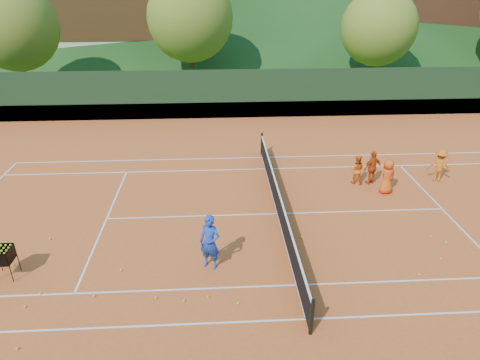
{
  "coord_description": "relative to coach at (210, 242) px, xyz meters",
  "views": [
    {
      "loc": [
        -2.24,
        -13.89,
        8.25
      ],
      "look_at": [
        -1.44,
        0.0,
        1.48
      ],
      "focal_mm": 32.0,
      "sensor_mm": 36.0,
      "label": 1
    }
  ],
  "objects": [
    {
      "name": "ground",
      "position": [
        2.52,
        3.09,
        -0.91
      ],
      "size": [
        400.0,
        400.0,
        0.0
      ],
      "primitive_type": "plane",
      "color": "#32531A",
      "rests_on": "ground"
    },
    {
      "name": "clay_court",
      "position": [
        2.52,
        3.09,
        -0.9
      ],
      "size": [
        40.0,
        24.0,
        0.02
      ],
      "primitive_type": "cube",
      "color": "#BB4F1E",
      "rests_on": "ground"
    },
    {
      "name": "coach",
      "position": [
        0.0,
        0.0,
        0.0
      ],
      "size": [
        0.77,
        0.66,
        1.79
      ],
      "primitive_type": "imported",
      "rotation": [
        0.0,
        0.0,
        -0.42
      ],
      "color": "#1C3EB6",
      "rests_on": "clay_court"
    },
    {
      "name": "student_a",
      "position": [
        6.23,
        5.5,
        -0.25
      ],
      "size": [
        0.75,
        0.67,
        1.29
      ],
      "primitive_type": "imported",
      "rotation": [
        0.0,
        0.0,
        2.8
      ],
      "color": "orange",
      "rests_on": "clay_court"
    },
    {
      "name": "student_b",
      "position": [
        6.88,
        5.43,
        -0.15
      ],
      "size": [
        0.95,
        0.68,
        1.49
      ],
      "primitive_type": "imported",
      "rotation": [
        0.0,
        0.0,
        3.55
      ],
      "color": "#CB4512",
      "rests_on": "clay_court"
    },
    {
      "name": "student_c",
      "position": [
        7.18,
        4.53,
        -0.15
      ],
      "size": [
        0.82,
        0.63,
        1.49
      ],
      "primitive_type": "imported",
      "rotation": [
        0.0,
        0.0,
        3.37
      ],
      "color": "#F25215",
      "rests_on": "clay_court"
    },
    {
      "name": "student_d",
      "position": [
        9.87,
        5.53,
        -0.17
      ],
      "size": [
        1.08,
        0.87,
        1.46
      ],
      "primitive_type": "imported",
      "rotation": [
        0.0,
        0.0,
        2.73
      ],
      "color": "orange",
      "rests_on": "clay_court"
    },
    {
      "name": "tennis_ball_0",
      "position": [
        -2.74,
        -0.06,
        -0.86
      ],
      "size": [
        0.07,
        0.07,
        0.07
      ],
      "primitive_type": "sphere",
      "color": "#C6DB24",
      "rests_on": "clay_court"
    },
    {
      "name": "tennis_ball_1",
      "position": [
        -3.28,
        -1.21,
        -0.86
      ],
      "size": [
        0.07,
        0.07,
        0.07
      ],
      "primitive_type": "sphere",
      "color": "#C6DB24",
      "rests_on": "clay_court"
    },
    {
      "name": "tennis_ball_2",
      "position": [
        -0.74,
        -1.54,
        -0.86
      ],
      "size": [
        0.07,
        0.07,
        0.07
      ],
      "primitive_type": "sphere",
      "color": "#C6DB24",
      "rests_on": "clay_court"
    },
    {
      "name": "tennis_ball_3",
      "position": [
        7.58,
        1.19,
        -0.86
      ],
      "size": [
        0.07,
        0.07,
        0.07
      ],
      "primitive_type": "sphere",
      "color": "#C6DB24",
      "rests_on": "clay_court"
    },
    {
      "name": "tennis_ball_4",
      "position": [
        7.94,
        0.81,
        -0.86
      ],
      "size": [
        0.07,
        0.07,
        0.07
      ],
      "primitive_type": "sphere",
      "color": "#C6DB24",
      "rests_on": "clay_court"
    },
    {
      "name": "tennis_ball_6",
      "position": [
        6.28,
        -0.8,
        -0.86
      ],
      "size": [
        0.07,
        0.07,
        0.07
      ],
      "primitive_type": "sphere",
      "color": "#C6DB24",
      "rests_on": "clay_court"
    },
    {
      "name": "tennis_ball_7",
      "position": [
        -4.67,
        -3.0,
        -0.86
      ],
      "size": [
        0.07,
        0.07,
        0.07
      ],
      "primitive_type": "sphere",
      "color": "#C6DB24",
      "rests_on": "clay_court"
    },
    {
      "name": "tennis_ball_8",
      "position": [
        -6.14,
        0.34,
        -0.86
      ],
      "size": [
        0.07,
        0.07,
        0.07
      ],
      "primitive_type": "sphere",
      "color": "#C6DB24",
      "rests_on": "clay_court"
    },
    {
      "name": "tennis_ball_10",
      "position": [
        3.11,
        1.38,
        -0.86
      ],
      "size": [
        0.07,
        0.07,
        0.07
      ],
      "primitive_type": "sphere",
      "color": "#C6DB24",
      "rests_on": "clay_court"
    },
    {
      "name": "tennis_ball_11",
      "position": [
        7.31,
        -0.07,
        -0.86
      ],
      "size": [
        0.07,
        0.07,
        0.07
      ],
      "primitive_type": "sphere",
      "color": "#C6DB24",
      "rests_on": "clay_court"
    },
    {
      "name": "tennis_ball_12",
      "position": [
        -5.05,
        -1.53,
        -0.86
      ],
      "size": [
        0.07,
        0.07,
        0.07
      ],
      "primitive_type": "sphere",
      "color": "#C6DB24",
      "rests_on": "clay_court"
    },
    {
      "name": "tennis_ball_13",
      "position": [
        -1.53,
        -1.37,
        -0.86
      ],
      "size": [
        0.07,
        0.07,
        0.07
      ],
      "primitive_type": "sphere",
      "color": "#C6DB24",
      "rests_on": "clay_court"
    },
    {
      "name": "tennis_ball_16",
      "position": [
        -4.83,
        -1.02,
        -0.86
      ],
      "size": [
        0.07,
        0.07,
        0.07
      ],
      "primitive_type": "sphere",
      "color": "#C6DB24",
      "rests_on": "clay_court"
    },
    {
      "name": "tennis_ball_19",
      "position": [
        -5.5,
        1.8,
        -0.86
      ],
      "size": [
        0.07,
        0.07,
        0.07
      ],
      "primitive_type": "sphere",
      "color": "#C6DB24",
      "rests_on": "clay_court"
    },
    {
      "name": "tennis_ball_21",
      "position": [
        0.77,
        -1.73,
        -0.86
      ],
      "size": [
        0.07,
        0.07,
        0.07
      ],
      "primitive_type": "sphere",
      "color": "#C6DB24",
      "rests_on": "clay_court"
    },
    {
      "name": "tennis_ball_22",
      "position": [
        -0.07,
        -1.41,
        -0.86
      ],
      "size": [
        0.07,
        0.07,
        0.07
      ],
      "primitive_type": "sphere",
      "color": "#C6DB24",
      "rests_on": "clay_court"
    },
    {
      "name": "court_lines",
      "position": [
        2.52,
        3.09,
        -0.89
      ],
      "size": [
        23.83,
        11.03,
        0.0
      ],
      "color": "silver",
      "rests_on": "clay_court"
    },
    {
      "name": "tennis_net",
      "position": [
        2.52,
        3.09,
        -0.39
      ],
      "size": [
        0.1,
        12.07,
        1.1
      ],
      "color": "black",
      "rests_on": "clay_court"
    },
    {
      "name": "perimeter_fence",
      "position": [
        2.52,
        3.09,
        0.35
      ],
      "size": [
        40.4,
        24.24,
        3.0
      ],
      "color": "black",
      "rests_on": "clay_court"
    },
    {
      "name": "ball_hopper",
      "position": [
        -6.1,
        -0.12,
        -0.15
      ],
      "size": [
        0.57,
        0.57,
        1.0
      ],
      "color": "black",
      "rests_on": "clay_court"
    },
    {
      "name": "chalet_left",
      "position": [
        -7.48,
        33.09,
        4.73
      ],
      "size": [
        13.8,
        9.93,
        12.92
      ],
      "color": "beige",
      "rests_on": "ground"
    },
    {
      "name": "chalet_mid",
      "position": [
        8.52,
        37.09,
        4.08
      ],
      "size": [
        12.65,
        8.82,
        11.45
      ],
      "color": "beige",
      "rests_on": "ground"
    },
    {
      "name": "chalet_right",
      "position": [
        22.52,
        33.09,
        4.34
      ],
      "size": [
        11.5,
        8.82,
        11.91
      ],
      "color": "beige",
      "rests_on": "ground"
    },
    {
      "name": "tree_a",
      "position": [
        -13.48,
        21.09,
        3.95
      ],
      "size": [
        6.0,
        6.0,
        7.88
      ],
      "color": "#41291A",
      "rests_on": "ground"
    },
    {
      "name": "tree_b",
      "position": [
        -1.48,
        23.09,
        4.28
      ],
      "size": [
        6.4,
        6.4,
        8.4
      ],
      "color": "#3D2818",
      "rests_on": "ground"
    },
    {
      "name": "tree_c",
      "position": [
        12.52,
        22.09,
        3.63
      ],
      "size": [
        5.6,
        5.6,
        7.35
      ],
      "color": "#3E2718",
      "rests_on": "ground"
    }
  ]
}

